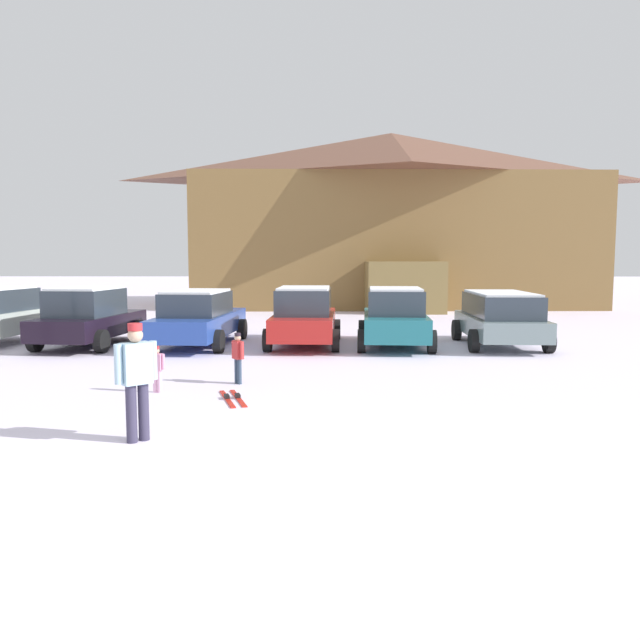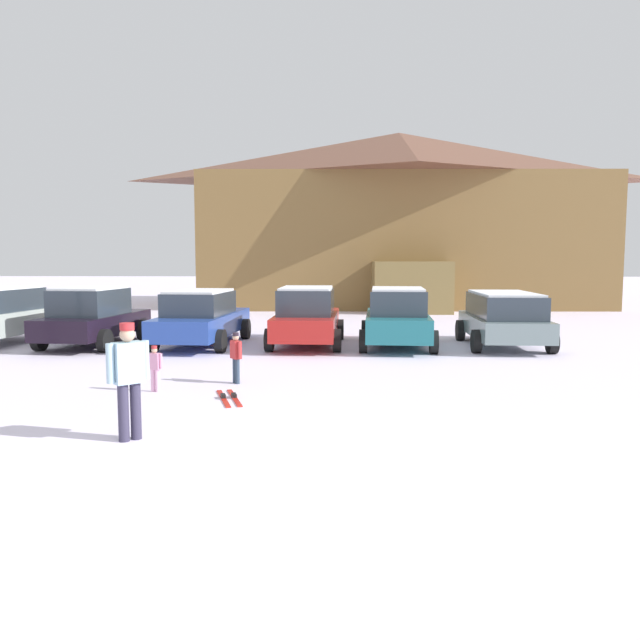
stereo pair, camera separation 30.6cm
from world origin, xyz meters
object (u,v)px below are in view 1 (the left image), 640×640
(ski_lodge, at_px, (390,219))
(parked_grey_wagon, at_px, (500,317))
(skier_child_in_red_jacket, at_px, (238,355))
(parked_red_sedan, at_px, (304,316))
(skier_adult_in_blue_parka, at_px, (136,375))
(pair_of_skis, at_px, (233,398))
(parked_black_sedan, at_px, (89,317))
(parked_blue_hatchback, at_px, (198,317))
(skier_child_in_pink_snowsuit, at_px, (157,366))
(parked_teal_hatchback, at_px, (395,317))

(ski_lodge, bearing_deg, parked_grey_wagon, -84.72)
(parked_grey_wagon, height_order, skier_child_in_red_jacket, parked_grey_wagon)
(parked_red_sedan, relative_size, skier_adult_in_blue_parka, 2.63)
(parked_grey_wagon, relative_size, pair_of_skis, 2.93)
(parked_red_sedan, bearing_deg, skier_child_in_red_jacket, -101.74)
(parked_grey_wagon, height_order, skier_adult_in_blue_parka, skier_adult_in_blue_parka)
(skier_child_in_red_jacket, bearing_deg, parked_black_sedan, 133.51)
(skier_adult_in_blue_parka, bearing_deg, pair_of_skis, 70.57)
(parked_blue_hatchback, xyz_separation_m, parked_red_sedan, (3.11, 0.01, 0.03))
(pair_of_skis, bearing_deg, parked_black_sedan, 127.51)
(parked_black_sedan, xyz_separation_m, skier_child_in_red_jacket, (5.10, -5.38, -0.27))
(parked_red_sedan, bearing_deg, skier_adult_in_blue_parka, -101.73)
(parked_black_sedan, height_order, parked_red_sedan, parked_red_sedan)
(parked_black_sedan, bearing_deg, skier_child_in_pink_snowsuit, -59.43)
(skier_child_in_pink_snowsuit, distance_m, skier_adult_in_blue_parka, 3.27)
(parked_black_sedan, relative_size, parked_blue_hatchback, 0.87)
(parked_teal_hatchback, distance_m, skier_adult_in_blue_parka, 10.47)
(ski_lodge, distance_m, skier_adult_in_blue_parka, 27.14)
(skier_child_in_pink_snowsuit, bearing_deg, parked_red_sedan, 68.09)
(skier_adult_in_blue_parka, bearing_deg, parked_blue_hatchback, 96.58)
(skier_adult_in_blue_parka, bearing_deg, skier_child_in_pink_snowsuit, 100.49)
(ski_lodge, height_order, skier_child_in_pink_snowsuit, ski_lodge)
(parked_teal_hatchback, bearing_deg, pair_of_skis, -118.67)
(skier_child_in_red_jacket, xyz_separation_m, pair_of_skis, (0.09, -1.40, -0.57))
(parked_black_sedan, relative_size, skier_child_in_red_jacket, 4.08)
(parked_blue_hatchback, height_order, skier_child_in_red_jacket, parked_blue_hatchback)
(parked_blue_hatchback, relative_size, skier_adult_in_blue_parka, 2.94)
(parked_black_sedan, bearing_deg, parked_teal_hatchback, -0.15)
(skier_child_in_pink_snowsuit, distance_m, pair_of_skis, 1.69)
(skier_child_in_pink_snowsuit, xyz_separation_m, skier_adult_in_blue_parka, (0.59, -3.19, 0.44))
(parked_grey_wagon, xyz_separation_m, skier_child_in_pink_snowsuit, (-8.29, -6.36, -0.36))
(parked_grey_wagon, relative_size, skier_child_in_pink_snowsuit, 4.75)
(ski_lodge, height_order, skier_child_in_red_jacket, ski_lodge)
(parked_blue_hatchback, relative_size, parked_teal_hatchback, 1.16)
(parked_red_sedan, height_order, skier_child_in_pink_snowsuit, parked_red_sedan)
(skier_child_in_pink_snowsuit, height_order, skier_adult_in_blue_parka, skier_adult_in_blue_parka)
(skier_child_in_pink_snowsuit, xyz_separation_m, pair_of_skis, (1.52, -0.55, -0.48))
(parked_black_sedan, bearing_deg, parked_red_sedan, 2.02)
(parked_teal_hatchback, bearing_deg, skier_adult_in_blue_parka, -116.21)
(parked_teal_hatchback, height_order, parked_grey_wagon, parked_teal_hatchback)
(ski_lodge, height_order, parked_black_sedan, ski_lodge)
(parked_red_sedan, distance_m, pair_of_skis, 7.13)
(parked_red_sedan, distance_m, skier_child_in_red_jacket, 5.72)
(parked_blue_hatchback, distance_m, pair_of_skis, 7.32)
(ski_lodge, height_order, parked_blue_hatchback, ski_lodge)
(parked_black_sedan, xyz_separation_m, skier_adult_in_blue_parka, (4.27, -9.41, 0.09))
(parked_blue_hatchback, bearing_deg, parked_grey_wagon, -0.49)
(ski_lodge, xyz_separation_m, skier_child_in_red_jacket, (-5.33, -22.12, -4.13))
(parked_red_sedan, xyz_separation_m, skier_child_in_red_jacket, (-1.16, -5.60, -0.27))
(parked_teal_hatchback, xyz_separation_m, skier_child_in_pink_snowsuit, (-5.21, -6.20, -0.35))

